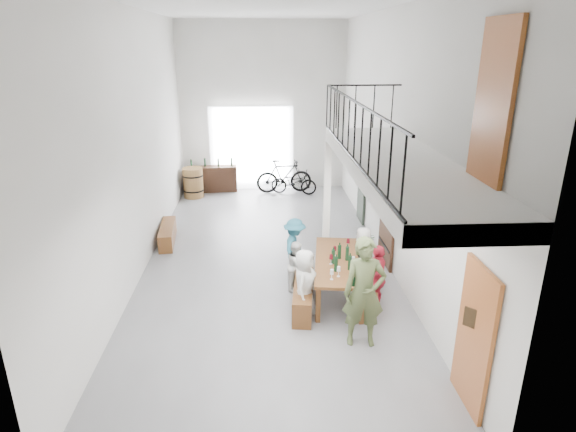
{
  "coord_description": "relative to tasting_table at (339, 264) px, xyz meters",
  "views": [
    {
      "loc": [
        -0.11,
        -10.24,
        4.77
      ],
      "look_at": [
        0.46,
        -0.5,
        1.26
      ],
      "focal_mm": 30.0,
      "sensor_mm": 36.0,
      "label": 1
    }
  ],
  "objects": [
    {
      "name": "bench_wall",
      "position": [
        0.64,
        -0.08,
        -0.49
      ],
      "size": [
        0.68,
        1.9,
        0.44
      ],
      "primitive_type": "cube",
      "rotation": [
        0.0,
        0.0,
        -0.24
      ],
      "color": "brown",
      "rests_on": "ground"
    },
    {
      "name": "right_wall_decor",
      "position": [
        1.31,
        -0.08,
        1.04
      ],
      "size": [
        0.07,
        8.28,
        5.07
      ],
      "color": "#A6582B",
      "rests_on": "ground"
    },
    {
      "name": "guest_right_c",
      "position": [
        0.61,
        0.68,
        -0.11
      ],
      "size": [
        0.44,
        0.62,
        1.19
      ],
      "primitive_type": "imported",
      "rotation": [
        0.0,
        0.0,
        -1.67
      ],
      "color": "silver",
      "rests_on": "ground"
    },
    {
      "name": "floor",
      "position": [
        -1.39,
        1.79,
        -0.71
      ],
      "size": [
        12.0,
        12.0,
        0.0
      ],
      "primitive_type": "plane",
      "color": "slate",
      "rests_on": "ground"
    },
    {
      "name": "tasting_table",
      "position": [
        0.0,
        0.0,
        0.0
      ],
      "size": [
        1.23,
        2.38,
        0.79
      ],
      "rotation": [
        0.0,
        0.0,
        -0.13
      ],
      "color": "brown",
      "rests_on": "ground"
    },
    {
      "name": "oak_barrel",
      "position": [
        -3.7,
        6.81,
        -0.22
      ],
      "size": [
        0.66,
        0.66,
        0.98
      ],
      "color": "olive",
      "rests_on": "ground"
    },
    {
      "name": "guest_left_c",
      "position": [
        -0.81,
        0.35,
        -0.18
      ],
      "size": [
        0.54,
        0.61,
        1.05
      ],
      "primitive_type": "imported",
      "rotation": [
        0.0,
        0.0,
        1.25
      ],
      "color": "silver",
      "rests_on": "ground"
    },
    {
      "name": "counter_bottles",
      "position": [
        -3.14,
        7.43,
        0.3
      ],
      "size": [
        1.39,
        0.19,
        0.28
      ],
      "color": "black",
      "rests_on": "serving_counter"
    },
    {
      "name": "bench_inner",
      "position": [
        -0.7,
        -0.1,
        -0.46
      ],
      "size": [
        0.62,
        2.19,
        0.5
      ],
      "primitive_type": "cube",
      "rotation": [
        0.0,
        0.0,
        -0.13
      ],
      "color": "brown",
      "rests_on": "ground"
    },
    {
      "name": "side_bench",
      "position": [
        -3.89,
        3.01,
        -0.49
      ],
      "size": [
        0.47,
        1.55,
        0.43
      ],
      "primitive_type": "cube",
      "rotation": [
        0.0,
        0.0,
        0.09
      ],
      "color": "brown",
      "rests_on": "ground"
    },
    {
      "name": "guest_left_b",
      "position": [
        -0.75,
        -0.22,
        -0.16
      ],
      "size": [
        0.4,
        0.47,
        1.09
      ],
      "primitive_type": "imported",
      "rotation": [
        0.0,
        0.0,
        2.0
      ],
      "color": "teal",
      "rests_on": "ground"
    },
    {
      "name": "balcony",
      "position": [
        0.59,
        -1.34,
        2.26
      ],
      "size": [
        1.52,
        5.62,
        4.0
      ],
      "color": "white",
      "rests_on": "ground"
    },
    {
      "name": "room_walls",
      "position": [
        -1.39,
        1.79,
        2.85
      ],
      "size": [
        12.0,
        12.0,
        12.0
      ],
      "color": "white",
      "rests_on": "ground"
    },
    {
      "name": "guest_left_a",
      "position": [
        -0.75,
        -0.7,
        -0.05
      ],
      "size": [
        0.62,
        0.75,
        1.32
      ],
      "primitive_type": "imported",
      "rotation": [
        0.0,
        0.0,
        1.21
      ],
      "color": "silver",
      "rests_on": "ground"
    },
    {
      "name": "gateway_portal",
      "position": [
        -1.79,
        7.73,
        0.69
      ],
      "size": [
        2.8,
        0.08,
        2.8
      ],
      "primitive_type": "cube",
      "color": "white",
      "rests_on": "ground"
    },
    {
      "name": "guest_right_a",
      "position": [
        0.63,
        -0.56,
        -0.05
      ],
      "size": [
        0.59,
        0.84,
        1.32
      ],
      "primitive_type": "imported",
      "rotation": [
        0.0,
        0.0,
        -1.95
      ],
      "color": "#B61F30",
      "rests_on": "ground"
    },
    {
      "name": "bicycle_far",
      "position": [
        -0.71,
        7.17,
        -0.15
      ],
      "size": [
        1.9,
        0.68,
        1.12
      ],
      "primitive_type": "imported",
      "rotation": [
        0.0,
        0.0,
        1.66
      ],
      "color": "black",
      "rests_on": "ground"
    },
    {
      "name": "host_standing",
      "position": [
        0.14,
        -1.6,
        0.24
      ],
      "size": [
        0.73,
        0.51,
        1.9
      ],
      "primitive_type": "imported",
      "rotation": [
        0.0,
        0.0,
        -0.08
      ],
      "color": "#4C5831",
      "rests_on": "ground"
    },
    {
      "name": "serving_counter",
      "position": [
        -3.14,
        7.44,
        -0.28
      ],
      "size": [
        1.66,
        0.58,
        0.86
      ],
      "primitive_type": "cube",
      "rotation": [
        0.0,
        0.0,
        0.08
      ],
      "color": "#3B2314",
      "rests_on": "ground"
    },
    {
      "name": "potted_plant",
      "position": [
        1.06,
        2.25,
        -0.48
      ],
      "size": [
        0.49,
        0.46,
        0.45
      ],
      "primitive_type": "imported",
      "rotation": [
        0.0,
        0.0,
        -0.3
      ],
      "color": "#1B511A",
      "rests_on": "ground"
    },
    {
      "name": "tableware",
      "position": [
        -0.02,
        -0.2,
        0.23
      ],
      "size": [
        0.61,
        1.45,
        0.35
      ],
      "color": "black",
      "rests_on": "tasting_table"
    },
    {
      "name": "guest_left_d",
      "position": [
        -0.81,
        0.97,
        -0.06
      ],
      "size": [
        0.7,
        0.94,
        1.3
      ],
      "primitive_type": "imported",
      "rotation": [
        0.0,
        0.0,
        1.29
      ],
      "color": "teal",
      "rests_on": "ground"
    },
    {
      "name": "guest_right_b",
      "position": [
        0.51,
        0.09,
        -0.16
      ],
      "size": [
        0.59,
        1.06,
        1.08
      ],
      "primitive_type": "imported",
      "rotation": [
        0.0,
        0.0,
        -1.86
      ],
      "color": "black",
      "rests_on": "ground"
    },
    {
      "name": "bicycle_near",
      "position": [
        -0.41,
        6.97,
        -0.3
      ],
      "size": [
        1.61,
        0.88,
        0.8
      ],
      "primitive_type": "imported",
      "rotation": [
        0.0,
        0.0,
        1.33
      ],
      "color": "black",
      "rests_on": "ground"
    }
  ]
}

